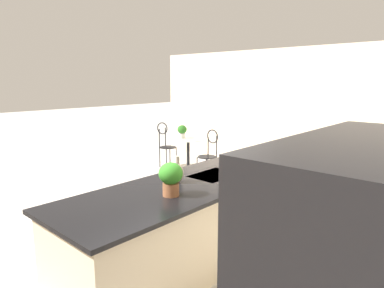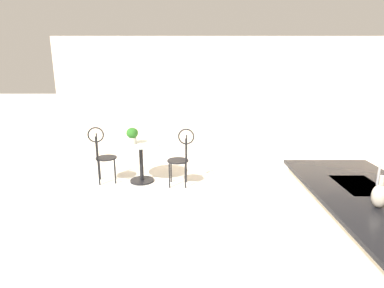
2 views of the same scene
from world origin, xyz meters
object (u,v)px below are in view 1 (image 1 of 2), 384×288
chair_near_window (209,152)px  potted_plant_counter_near (171,177)px  chair_by_island (166,142)px  vase_on_counter (178,172)px  bistro_table (188,152)px  potted_plant_on_table (182,131)px

chair_near_window → potted_plant_counter_near: bearing=33.6°
chair_near_window → chair_by_island: same height
vase_on_counter → chair_by_island: bearing=-131.9°
bistro_table → chair_near_window: 0.77m
chair_by_island → potted_plant_counter_near: potted_plant_counter_near is taller
potted_plant_counter_near → vase_on_counter: bearing=-144.0°
bistro_table → potted_plant_on_table: (0.06, -0.13, 0.46)m
bistro_table → potted_plant_on_table: bearing=-66.6°
bistro_table → chair_near_window: size_ratio=0.77×
bistro_table → chair_by_island: bearing=-88.4°
bistro_table → potted_plant_counter_near: potted_plant_counter_near is taller
potted_plant_on_table → potted_plant_counter_near: (3.22, 2.93, 0.20)m
chair_near_window → chair_by_island: size_ratio=1.00×
chair_by_island → vase_on_counter: (2.90, 3.24, 0.46)m
potted_plant_on_table → vase_on_counter: bearing=43.0°
chair_by_island → potted_plant_on_table: chair_by_island is taller
chair_by_island → potted_plant_on_table: size_ratio=3.57×
bistro_table → chair_by_island: (0.02, -0.69, 0.13)m
chair_near_window → potted_plant_counter_near: 3.75m
chair_by_island → vase_on_counter: bearing=48.1°
bistro_table → potted_plant_counter_near: bearing=40.5°
chair_by_island → potted_plant_counter_near: (3.25, 3.49, 0.53)m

